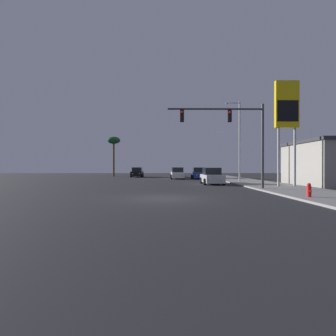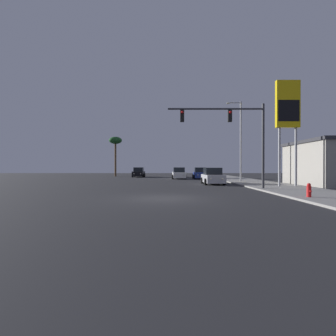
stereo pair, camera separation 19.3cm
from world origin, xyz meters
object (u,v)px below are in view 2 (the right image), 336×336
Objects in this scene: car_grey at (177,173)px; street_lamp at (239,137)px; traffic_light_mast at (235,128)px; car_silver at (212,177)px; palm_tree_far at (115,142)px; car_white at (178,174)px; car_blue at (199,174)px; car_black at (138,173)px; gas_station_sign at (287,110)px; fire_hydrant at (308,190)px.

street_lamp is (6.34, -15.57, 4.36)m from car_grey.
car_grey is 0.58× the size of traffic_light_mast.
car_silver is at bearing -142.21° from street_lamp.
palm_tree_far reaches higher than car_grey.
car_white and car_grey have the same top height.
car_grey is 17.37m from street_lamp.
palm_tree_far is at bearing -19.60° from car_grey.
traffic_light_mast is (3.59, -18.58, 3.97)m from car_white.
car_silver is 0.48× the size of street_lamp.
car_blue is at bearing 179.77° from car_white.
car_black is 1.00× the size of car_silver.
traffic_light_mast is 5.79m from gas_station_sign.
car_black is 1.00× the size of car_blue.
car_black and car_silver have the same top height.
car_black is 1.00× the size of car_grey.
traffic_light_mast is 9.75m from street_lamp.
traffic_light_mast reaches higher than fire_hydrant.
street_lamp is 1.22× the size of palm_tree_far.
street_lamp reaches higher than car_silver.
traffic_light_mast reaches higher than car_grey.
palm_tree_far is at bearing -57.76° from car_silver.
car_silver is at bearing 118.22° from car_black.
street_lamp and gas_station_sign have the same top height.
palm_tree_far is (-11.50, 3.67, 5.60)m from car_grey.
car_white is 1.00× the size of car_blue.
gas_station_sign is (15.30, -23.27, 5.86)m from car_black.
car_white is 25.17m from fire_hydrant.
car_black is 11.98m from car_blue.
fire_hydrant is at bearing 113.28° from car_black.
traffic_light_mast is at bearing 92.77° from car_blue.
car_white is at bearing 100.93° from traffic_light_mast.
street_lamp reaches higher than car_grey.
car_black is 0.48× the size of street_lamp.
car_white is 0.58× the size of traffic_light_mast.
car_black is 7.93m from palm_tree_far.
car_blue is at bearing 91.36° from traffic_light_mast.
car_black and car_white have the same top height.
car_blue is (3.14, 0.05, 0.00)m from car_white.
car_silver is at bearing 104.06° from fire_hydrant.
car_grey is 25.44m from traffic_light_mast.
car_white is 12.10m from street_lamp.
car_grey is at bearing -92.20° from car_white.
car_blue is 18.29m from gas_station_sign.
palm_tree_far reaches higher than car_white.
car_black is 21.28m from street_lamp.
traffic_light_mast reaches higher than car_white.
car_white is at bearing 2.38° from car_blue.
traffic_light_mast is at bearing 113.13° from fire_hydrant.
car_silver is at bearing 141.90° from gas_station_sign.
car_white is at bearing 87.11° from car_grey.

